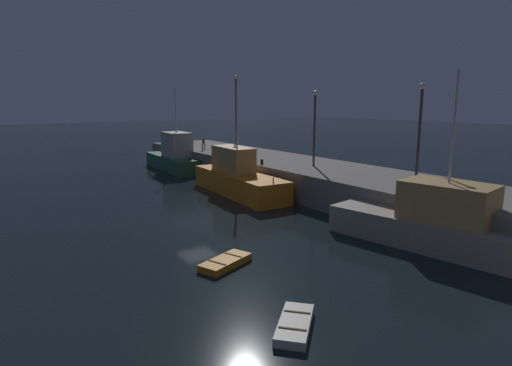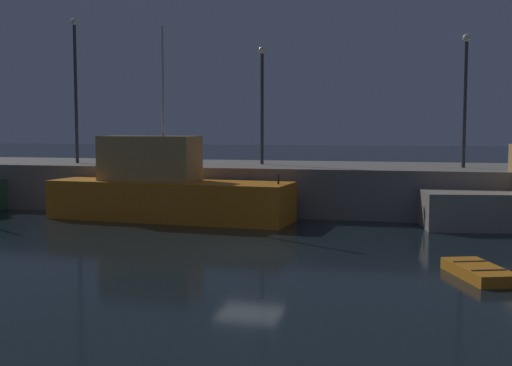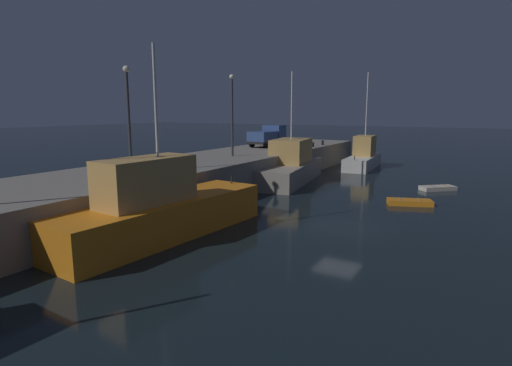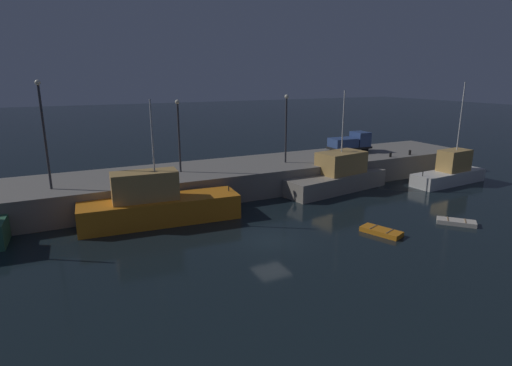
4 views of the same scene
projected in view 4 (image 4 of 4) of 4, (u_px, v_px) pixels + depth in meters
The scene contains 14 objects.
ground_plane at pixel (271, 241), 30.65m from camera, with size 320.00×320.00×0.00m, color black.
pier_quay at pixel (207, 181), 42.60m from camera, with size 66.54×9.09×2.67m.
fishing_boat_blue at pixel (336, 176), 43.96m from camera, with size 12.68×5.73×10.44m.
fishing_boat_white at pixel (157, 205), 34.14m from camera, with size 13.21×4.37×10.15m.
fishing_trawler_green at pixel (450, 172), 46.61m from camera, with size 9.94×3.43×11.25m.
dinghy_orange_near at pixel (456, 222), 34.03m from camera, with size 2.88×3.02×0.40m.
rowboat_white_mid at pixel (381, 232), 31.94m from camera, with size 2.30×3.36×0.42m.
lamp_post_west at pixel (44, 128), 33.36m from camera, with size 0.44×0.44×8.95m.
lamp_post_east at pixel (179, 130), 39.79m from camera, with size 0.44×0.44×7.04m.
lamp_post_central at pixel (286, 123), 44.14m from camera, with size 0.44×0.44×7.31m.
utility_truck at pixel (351, 142), 51.13m from camera, with size 5.44×2.62×2.43m.
bollard_west at pixel (390, 155), 48.17m from camera, with size 0.28×0.28×0.52m, color black.
bollard_central at pixel (410, 152), 49.47m from camera, with size 0.28×0.28×0.56m, color black.
bollard_east at pixel (152, 181), 36.20m from camera, with size 0.28×0.28×0.51m, color black.
Camera 4 is at (-13.61, -25.13, 11.95)m, focal length 28.88 mm.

